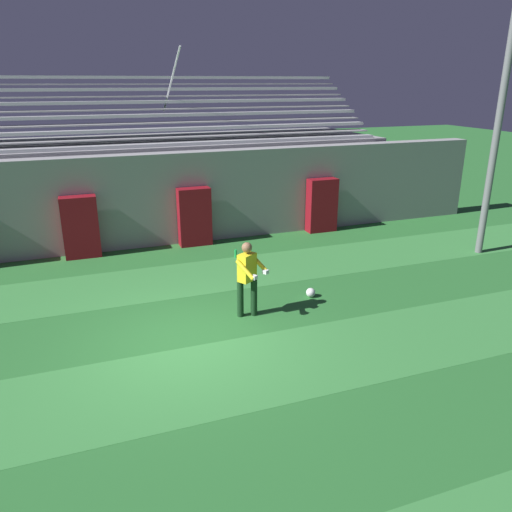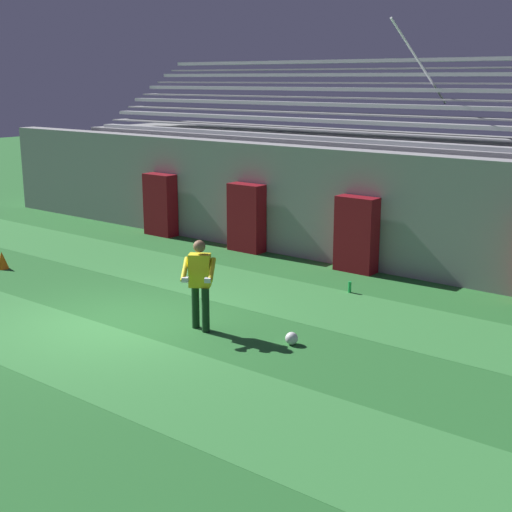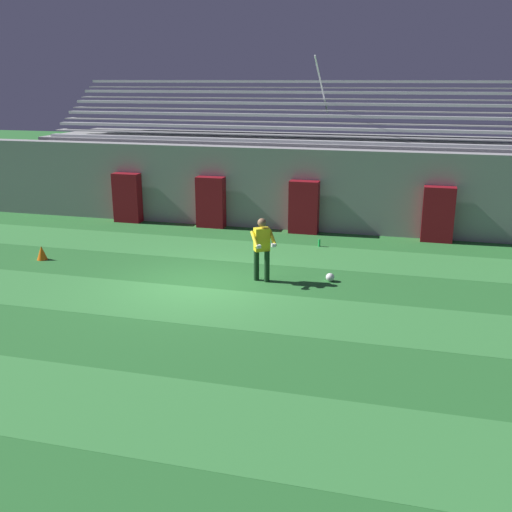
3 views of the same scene
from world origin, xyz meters
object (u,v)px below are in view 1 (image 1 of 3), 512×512
(padding_pillar_gate_left, at_px, (81,227))
(goalkeeper, at_px, (248,275))
(soccer_ball, at_px, (311,293))
(water_bottle, at_px, (236,254))
(padding_pillar_gate_right, at_px, (195,217))
(padding_pillar_far_right, at_px, (322,205))
(floodlight_pole, at_px, (510,50))

(padding_pillar_gate_left, xyz_separation_m, goalkeeper, (3.20, -5.28, 0.06))
(soccer_ball, bearing_deg, water_bottle, 103.82)
(padding_pillar_gate_left, distance_m, goalkeeper, 6.18)
(padding_pillar_gate_right, distance_m, padding_pillar_far_right, 4.36)
(padding_pillar_gate_right, xyz_separation_m, floodlight_pole, (7.75, -3.63, 4.69))
(padding_pillar_far_right, bearing_deg, floodlight_pole, -46.98)
(floodlight_pole, distance_m, water_bottle, 9.07)
(padding_pillar_gate_left, distance_m, floodlight_pole, 12.56)
(padding_pillar_gate_right, distance_m, water_bottle, 1.94)
(padding_pillar_gate_left, height_order, floodlight_pole, floodlight_pole)
(floodlight_pole, distance_m, soccer_ball, 8.32)
(padding_pillar_far_right, xyz_separation_m, soccer_ball, (-2.76, -4.85, -0.78))
(water_bottle, bearing_deg, floodlight_pole, -16.36)
(water_bottle, bearing_deg, padding_pillar_gate_right, 116.69)
(padding_pillar_gate_left, xyz_separation_m, padding_pillar_gate_right, (3.32, 0.00, 0.00))
(padding_pillar_gate_right, bearing_deg, water_bottle, -63.31)
(padding_pillar_gate_right, bearing_deg, padding_pillar_far_right, 0.00)
(floodlight_pole, height_order, soccer_ball, floodlight_pole)
(padding_pillar_far_right, distance_m, goalkeeper, 6.93)
(water_bottle, bearing_deg, padding_pillar_far_right, 24.12)
(padding_pillar_far_right, distance_m, floodlight_pole, 6.83)
(padding_pillar_gate_right, height_order, floodlight_pole, floodlight_pole)
(padding_pillar_gate_right, xyz_separation_m, goalkeeper, (-0.12, -5.28, 0.06))
(padding_pillar_gate_right, height_order, padding_pillar_far_right, same)
(padding_pillar_far_right, bearing_deg, soccer_ball, -119.61)
(soccer_ball, xyz_separation_m, water_bottle, (-0.80, 3.26, 0.01))
(soccer_ball, bearing_deg, padding_pillar_gate_right, 108.27)
(goalkeeper, bearing_deg, padding_pillar_far_right, 49.70)
(padding_pillar_gate_right, distance_m, soccer_ball, 5.17)
(floodlight_pole, xyz_separation_m, soccer_ball, (-6.15, -1.22, -5.47))
(padding_pillar_gate_right, relative_size, padding_pillar_far_right, 1.00)
(padding_pillar_gate_left, relative_size, padding_pillar_gate_right, 1.00)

